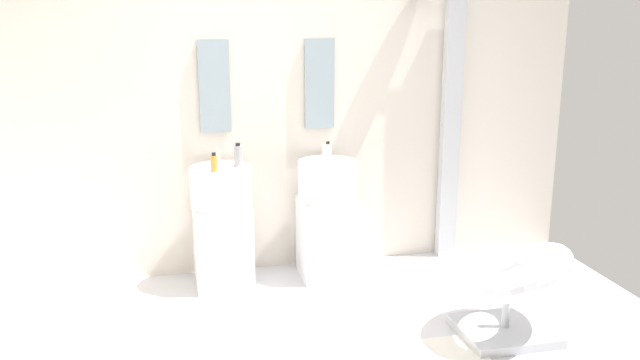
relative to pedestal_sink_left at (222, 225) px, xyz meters
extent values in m
cube|color=beige|center=(0.39, 0.33, 0.85)|extent=(4.80, 0.10, 2.60)
cube|color=white|center=(0.00, 0.00, -0.16)|extent=(0.40, 0.40, 0.60)
cylinder|color=white|center=(0.00, 0.00, 0.28)|extent=(0.43, 0.43, 0.28)
cylinder|color=#B7BABF|center=(0.00, 0.12, 0.48)|extent=(0.02, 0.02, 0.10)
cube|color=white|center=(0.77, 0.00, -0.16)|extent=(0.40, 0.40, 0.60)
cylinder|color=white|center=(0.77, 0.00, 0.28)|extent=(0.43, 0.43, 0.28)
cylinder|color=#B7BABF|center=(0.77, 0.12, 0.48)|extent=(0.02, 0.02, 0.10)
cube|color=#8C9EA8|center=(0.00, 0.26, 0.96)|extent=(0.22, 0.03, 0.66)
cube|color=#8C9EA8|center=(0.77, 0.26, 0.96)|extent=(0.22, 0.03, 0.66)
cube|color=#B7BABF|center=(1.80, 0.21, 0.57)|extent=(0.14, 0.08, 2.05)
cube|color=#B7BABF|center=(1.61, -1.19, -0.42)|extent=(0.56, 0.50, 0.06)
cylinder|color=#B7BABF|center=(1.61, -1.19, -0.25)|extent=(0.05, 0.05, 0.34)
torus|color=silver|center=(1.61, -1.19, -0.05)|extent=(1.10, 1.10, 0.49)
cylinder|color=white|center=(0.72, -1.39, -0.40)|extent=(0.09, 0.09, 0.09)
cylinder|color=#C68C38|center=(-0.05, -0.13, 0.48)|extent=(0.05, 0.05, 0.11)
cylinder|color=black|center=(-0.05, -0.13, 0.55)|extent=(0.03, 0.03, 0.02)
cylinder|color=white|center=(0.75, -0.11, 0.50)|extent=(0.04, 0.04, 0.15)
cylinder|color=black|center=(0.75, -0.11, 0.58)|extent=(0.02, 0.02, 0.02)
cylinder|color=#99999E|center=(0.13, -0.01, 0.50)|extent=(0.06, 0.06, 0.15)
cylinder|color=black|center=(0.13, -0.01, 0.58)|extent=(0.03, 0.03, 0.02)
camera|label=1|loc=(-0.38, -4.73, 1.55)|focal=38.89mm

